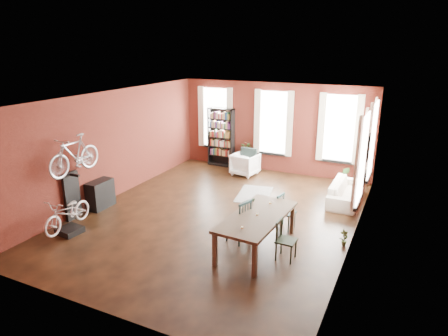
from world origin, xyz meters
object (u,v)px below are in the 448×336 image
Objects in this scene: dining_chair_b at (243,215)px; dining_chair_c at (286,240)px; plant_stand at (247,162)px; white_armchair at (245,163)px; cream_sofa at (347,188)px; dining_chair_d at (286,212)px; bike_trainer at (70,230)px; dining_chair_a at (238,221)px; console_table at (100,194)px; bookshelf at (221,137)px; bicycle_floor at (66,199)px; dining_table at (257,232)px.

dining_chair_b is 1.58m from dining_chair_c.
dining_chair_b is at bearing -68.44° from plant_stand.
white_armchair is 3.82m from cream_sofa.
cream_sofa is (1.07, 2.51, -0.03)m from dining_chair_d.
dining_chair_b is 1.03× the size of dining_chair_d.
dining_chair_d is 5.40m from bike_trainer.
plant_stand is (-1.92, 4.86, -0.18)m from dining_chair_b.
dining_chair_a is 0.50× the size of cream_sofa.
console_table is (-0.44, 1.60, 0.33)m from bike_trainer.
dining_chair_c is (1.35, -0.82, -0.00)m from dining_chair_b.
bookshelf is (-3.07, 5.36, 0.58)m from dining_chair_a.
plant_stand is 0.35× the size of bicycle_floor.
dining_chair_b is 1.66× the size of plant_stand.
dining_table is 0.55m from dining_chair_a.
dining_chair_a reaches higher than plant_stand.
bike_trainer is at bearing -39.97° from dining_chair_b.
bike_trainer is (-0.84, -6.80, -1.03)m from bookshelf.
dining_chair_c is 7.17m from bookshelf.
cream_sofa is 3.87× the size of plant_stand.
dining_chair_c is 5.31m from bike_trainer.
dining_chair_d is 5.07m from plant_stand.
white_armchair is (-1.79, 4.69, -0.10)m from dining_chair_a.
dining_chair_c is (0.75, -0.18, 0.04)m from dining_table.
cream_sofa is (1.37, 3.80, -0.00)m from dining_table.
bicycle_floor is at bearing -74.57° from console_table.
bookshelf is at bearing -132.97° from dining_chair_a.
dining_table is 4.65× the size of bike_trainer.
white_armchair is at bearing 74.32° from cream_sofa.
console_table is at bearing 99.97° from bicycle_floor.
bike_trainer is at bearing -74.71° from console_table.
dining_chair_d is 5.25m from console_table.
bookshelf is 2.58× the size of white_armchair.
dining_chair_a is 4.12m from cream_sofa.
dining_chair_d is (0.30, 1.29, 0.03)m from dining_table.
dining_chair_a is 1.22× the size of white_armchair.
bookshelf is 5.28m from cream_sofa.
dining_chair_a is at bearing 20.26° from bike_trainer.
dining_chair_d is at bearing 28.78° from bike_trainer.
console_table reaches higher than bike_trainer.
console_table is (-2.55, -4.53, -0.03)m from white_armchair.
cream_sofa is at bearing -7.01° from dining_chair_c.
plant_stand is at bearing 68.95° from bicycle_floor.
dining_chair_c is 0.43× the size of cream_sofa.
bookshelf reaches higher than console_table.
cream_sofa is at bearing 172.73° from white_armchair.
cream_sofa is at bearing 73.33° from dining_table.
bookshelf is 6.93m from bike_trainer.
plant_stand is at bearing 0.00° from bookshelf.
dining_table is 2.30× the size of dining_chair_a.
dining_chair_d is at bearing -47.35° from bookshelf.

